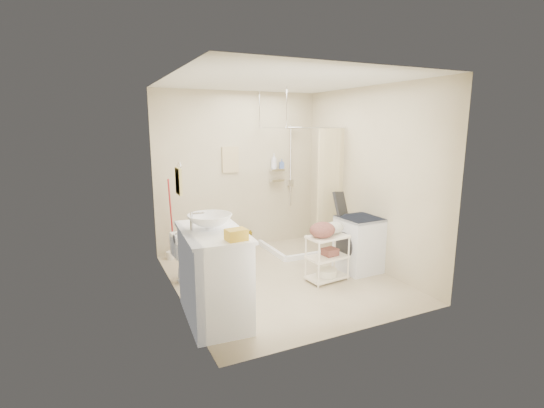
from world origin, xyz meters
The scene contains 23 objects.
floor centered at (0.00, 0.00, 0.00)m, with size 3.20×3.20×0.00m, color #BFB08F.
ceiling centered at (0.00, 0.00, 2.60)m, with size 2.80×3.20×0.04m, color silver.
wall_back centered at (0.00, 1.60, 1.30)m, with size 2.80×0.04×2.60m, color beige.
wall_front centered at (0.00, -1.60, 1.30)m, with size 2.80×0.04×2.60m, color beige.
wall_left centered at (-1.40, 0.00, 1.30)m, with size 0.04×3.20×2.60m, color beige.
wall_right centered at (1.40, 0.00, 1.30)m, with size 0.04×3.20×2.60m, color beige.
vanity centered at (-1.16, -0.70, 0.49)m, with size 0.63×1.12×0.99m, color white.
sink centered at (-1.17, -0.65, 1.07)m, with size 0.47×0.47×0.16m, color white.
counter_basket centered at (-1.05, -1.14, 1.04)m, with size 0.20×0.15×0.11m, color gold.
floor_basket centered at (-0.94, -0.92, 0.06)m, with size 0.24×0.18×0.13m, color gold.
toilet centered at (-1.04, 0.44, 0.33)m, with size 0.37×0.66×0.67m, color silver.
mop centered at (-1.23, 1.42, 0.64)m, with size 0.12×0.12×1.27m, color maroon, non-canonical shape.
potted_plant_a centered at (-0.16, 1.43, 0.15)m, with size 0.16×0.11×0.31m, color brown.
potted_plant_b centered at (0.07, 1.43, 0.17)m, with size 0.18×0.15×0.33m, color brown.
hanging_towel centered at (-0.15, 1.58, 1.50)m, with size 0.28×0.03×0.42m, color beige.
towel_ring centered at (-1.38, -0.20, 1.47)m, with size 0.04×0.22×0.34m, color #E4D280, non-canonical shape.
tp_holder centered at (-1.36, 0.05, 0.72)m, with size 0.08×0.12×0.14m, color white, non-canonical shape.
shower centered at (0.85, 1.05, 1.05)m, with size 1.10×1.10×2.10m, color white, non-canonical shape.
shampoo_bottle_a centered at (0.61, 1.53, 1.45)m, with size 0.10×0.10×0.26m, color silver.
shampoo_bottle_b centered at (0.76, 1.51, 1.40)m, with size 0.07×0.08×0.17m, color #445A97.
washing_machine centered at (1.14, -0.21, 0.39)m, with size 0.53×0.55×0.78m, color silver.
laundry_rack centered at (0.52, -0.33, 0.37)m, with size 0.54×0.32×0.75m, color white, non-canonical shape.
ironing_board centered at (1.04, -0.01, 0.58)m, with size 0.33×0.10×1.15m, color black, non-canonical shape.
Camera 1 is at (-2.29, -4.56, 2.07)m, focal length 26.00 mm.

